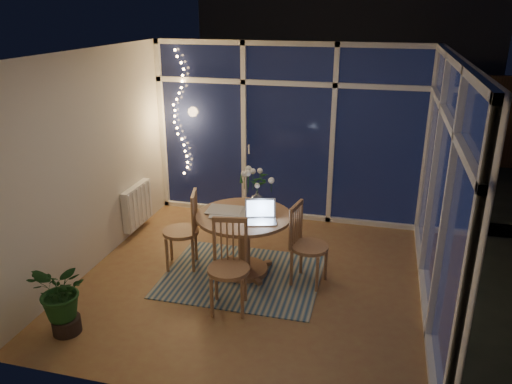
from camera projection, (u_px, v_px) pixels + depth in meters
floor at (254, 279)px, 5.92m from camera, size 4.00×4.00×0.00m
ceiling at (253, 53)px, 5.01m from camera, size 4.00×4.00×0.00m
wall_back at (288, 133)px, 7.28m from camera, size 4.00×0.04×2.60m
wall_front at (184, 260)px, 3.65m from camera, size 4.00×0.04×2.60m
wall_left at (91, 162)px, 5.93m from camera, size 0.04×4.00×2.60m
wall_right at (446, 192)px, 5.00m from camera, size 0.04×4.00×2.60m
window_wall_back at (288, 134)px, 7.24m from camera, size 4.00×0.10×2.60m
window_wall_right at (442, 191)px, 5.01m from camera, size 0.10×4.00×2.60m
radiator at (137, 205)px, 7.05m from camera, size 0.10×0.70×0.58m
fairy_lights at (179, 114)px, 7.48m from camera, size 0.24×0.10×1.85m
garden_patio at (338, 165)px, 10.36m from camera, size 12.00×6.00×0.10m
garden_fence at (319, 113)px, 10.59m from camera, size 11.00×0.08×1.80m
neighbour_roof at (349, 41)px, 12.79m from camera, size 7.00×3.00×2.20m
garden_shrubs at (258, 158)px, 9.03m from camera, size 0.90×0.90×0.90m
rug at (242, 276)px, 5.98m from camera, size 1.85×1.48×0.01m
dining_table at (244, 244)px, 5.94m from camera, size 1.12×1.12×0.76m
chair_left at (181, 230)px, 6.05m from camera, size 0.56×0.56×0.99m
chair_right at (310, 245)px, 5.68m from camera, size 0.53×0.53×0.98m
chair_front at (228, 267)px, 5.17m from camera, size 0.54×0.54×1.01m
laptop at (261, 212)px, 5.56m from camera, size 0.42×0.38×0.26m
flower_vase at (257, 199)px, 6.00m from camera, size 0.20×0.20×0.21m
bowl at (269, 212)px, 5.83m from camera, size 0.15×0.15×0.04m
newspapers at (226, 211)px, 5.88m from camera, size 0.42×0.33×0.02m
phone at (252, 221)px, 5.63m from camera, size 0.12×0.09×0.01m
potted_plant at (63, 299)px, 4.84m from camera, size 0.68×0.64×0.76m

